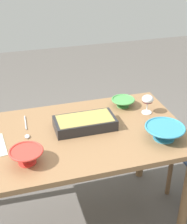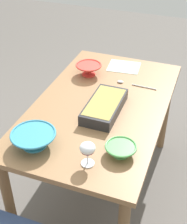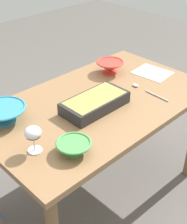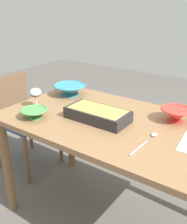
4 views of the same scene
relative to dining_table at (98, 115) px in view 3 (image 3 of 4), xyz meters
name	(u,v)px [view 3 (image 3 of 4)]	position (x,y,z in m)	size (l,w,h in m)	color
ground_plane	(97,192)	(0.00, 0.00, -0.67)	(8.00, 8.00, 0.00)	#5B5651
dining_table	(98,115)	(0.00, 0.00, 0.00)	(1.40, 0.82, 0.78)	olive
wine_glass	(33,134)	(-0.54, -0.12, 0.20)	(0.08, 0.08, 0.14)	white
casserole_dish	(95,102)	(-0.07, -0.05, 0.14)	(0.39, 0.19, 0.07)	#262628
mixing_bowl	(74,146)	(-0.41, -0.25, 0.14)	(0.17, 0.17, 0.06)	#4C994C
small_bowl	(110,66)	(0.33, 0.21, 0.15)	(0.19, 0.19, 0.08)	red
serving_bowl	(3,113)	(-0.50, 0.21, 0.15)	(0.25, 0.25, 0.09)	teal
serving_spoon	(143,89)	(0.30, -0.11, 0.11)	(0.03, 0.28, 0.01)	silver
napkin	(152,73)	(0.54, 0.00, 0.11)	(0.20, 0.24, 0.00)	#B2CCB7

